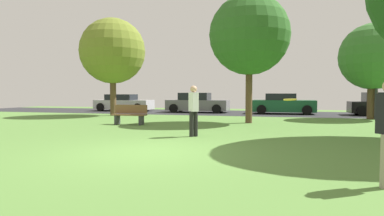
% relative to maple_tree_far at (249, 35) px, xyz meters
% --- Properties ---
extents(ground_plane, '(44.00, 44.00, 0.00)m').
position_rel_maple_tree_far_xyz_m(ground_plane, '(-1.62, -8.48, -4.20)').
color(ground_plane, '#547F38').
extents(road_strip, '(44.00, 6.40, 0.01)m').
position_rel_maple_tree_far_xyz_m(road_strip, '(-1.62, 7.52, -4.20)').
color(road_strip, '#28282B').
rests_on(road_strip, ground_plane).
extents(maple_tree_far, '(3.83, 3.83, 6.13)m').
position_rel_maple_tree_far_xyz_m(maple_tree_far, '(0.00, 0.00, 0.00)').
color(maple_tree_far, brown).
rests_on(maple_tree_far, ground_plane).
extents(oak_tree_right, '(4.12, 4.12, 6.15)m').
position_rel_maple_tree_far_xyz_m(oak_tree_right, '(-8.85, 2.84, -0.12)').
color(oak_tree_right, brown).
rests_on(oak_tree_right, ground_plane).
extents(maple_tree_near, '(3.62, 3.62, 5.25)m').
position_rel_maple_tree_far_xyz_m(maple_tree_near, '(6.32, 4.11, -0.79)').
color(maple_tree_near, brown).
rests_on(maple_tree_near, ground_plane).
extents(person_thrower, '(0.38, 0.38, 1.69)m').
position_rel_maple_tree_far_xyz_m(person_thrower, '(-1.28, -5.42, -3.27)').
color(person_thrower, black).
rests_on(person_thrower, ground_plane).
extents(frisbee_disc, '(0.37, 0.37, 0.04)m').
position_rel_maple_tree_far_xyz_m(frisbee_disc, '(1.71, -8.70, -2.89)').
color(frisbee_disc, yellow).
extents(parked_car_silver, '(4.56, 1.94, 1.33)m').
position_rel_maple_tree_far_xyz_m(parked_car_silver, '(-10.69, 7.78, -3.58)').
color(parked_car_silver, '#B7B7BC').
rests_on(parked_car_silver, ground_plane).
extents(parked_car_grey, '(4.54, 1.98, 1.45)m').
position_rel_maple_tree_far_xyz_m(parked_car_grey, '(-4.54, 7.56, -3.54)').
color(parked_car_grey, slate).
rests_on(parked_car_grey, ground_plane).
extents(parked_car_green, '(4.15, 2.09, 1.40)m').
position_rel_maple_tree_far_xyz_m(parked_car_green, '(1.61, 7.54, -3.55)').
color(parked_car_green, '#195633').
rests_on(parked_car_green, ground_plane).
extents(parked_car_black, '(4.11, 1.94, 1.48)m').
position_rel_maple_tree_far_xyz_m(parked_car_black, '(7.75, 7.39, -3.53)').
color(parked_car_black, black).
rests_on(parked_car_black, ground_plane).
extents(park_bench, '(1.60, 0.45, 0.90)m').
position_rel_maple_tree_far_xyz_m(park_bench, '(-5.16, -2.27, -3.74)').
color(park_bench, brown).
rests_on(park_bench, ground_plane).
extents(street_lamp_post, '(0.14, 0.14, 4.50)m').
position_rel_maple_tree_far_xyz_m(street_lamp_post, '(6.41, 3.72, -1.95)').
color(street_lamp_post, '#2D2D33').
rests_on(street_lamp_post, ground_plane).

